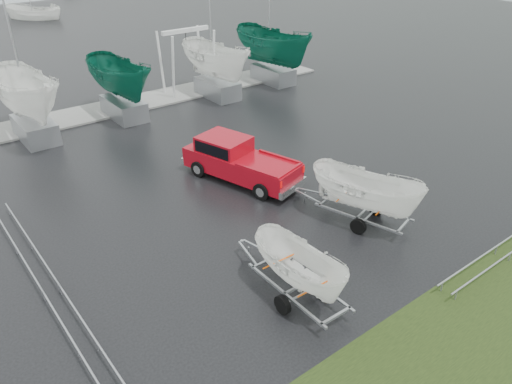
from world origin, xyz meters
The scene contains 15 objects.
ground_plane centered at (0.00, 0.00, 0.00)m, with size 120.00×120.00×0.00m, color black.
grass_verge centered at (0.00, -11.00, 0.00)m, with size 40.00×40.00×0.00m, color black.
dock centered at (0.00, 13.00, 0.05)m, with size 30.00×3.00×0.12m, color gray.
pickup_truck centered at (0.21, 0.99, 0.95)m, with size 3.27×5.78×1.82m.
trailer_hitched centered at (1.89, -4.99, 2.72)m, with size 2.11×3.79×5.02m.
trailer_parked centered at (-3.00, -6.73, 2.33)m, with size 1.79×3.62×4.26m.
boat_hoist centered at (4.97, 13.00, 2.67)m, with size 3.30×2.18×4.12m.
keelboat_0 centered at (-5.55, 11.00, 4.13)m, with size 2.59×3.20×10.77m.
keelboat_1 centered at (-0.47, 11.20, 3.77)m, with size 2.38×3.20×7.43m.
keelboat_2 centered at (5.90, 11.00, 3.86)m, with size 2.43×3.20×10.60m.
keelboat_3 centered at (10.80, 11.30, 4.31)m, with size 2.70×3.20×10.88m.
mast_rack_0 centered at (-9.00, 1.00, 0.35)m, with size 0.56×6.50×0.06m.
mast_rack_1 centered at (-9.00, -5.00, 0.35)m, with size 0.56×6.50×0.06m.
mast_rack_2 centered at (4.00, -9.50, 0.35)m, with size 7.00×0.56×0.06m.
moored_boat_2 centered at (4.73, 46.53, 0.00)m, with size 3.67×3.67×11.40m.
Camera 1 is at (-11.31, -15.34, 10.43)m, focal length 35.00 mm.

